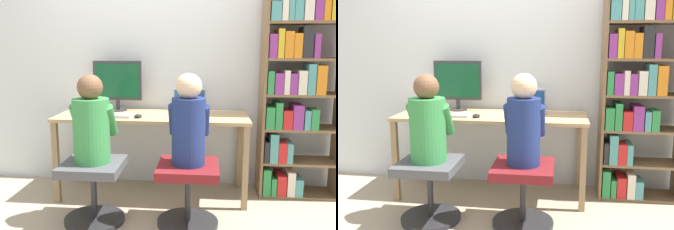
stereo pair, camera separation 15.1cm
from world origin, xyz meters
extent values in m
plane|color=tan|center=(0.00, 0.00, 0.00)|extent=(14.00, 14.00, 0.00)
cube|color=silver|center=(0.00, 0.68, 1.30)|extent=(10.00, 0.05, 2.60)
cube|color=tan|center=(0.00, 0.31, 0.75)|extent=(1.74, 0.62, 0.03)
cube|color=#9C7D56|center=(-0.83, 0.04, 0.37)|extent=(0.05, 0.05, 0.74)
cube|color=#9C7D56|center=(0.83, 0.04, 0.37)|extent=(0.05, 0.05, 0.74)
cube|color=#9C7D56|center=(-0.83, 0.58, 0.37)|extent=(0.05, 0.05, 0.74)
cube|color=#9C7D56|center=(0.83, 0.58, 0.37)|extent=(0.05, 0.05, 0.74)
cylinder|color=#333338|center=(-0.37, 0.50, 0.78)|extent=(0.17, 0.17, 0.01)
cylinder|color=#333338|center=(-0.37, 0.50, 0.83)|extent=(0.04, 0.04, 0.09)
cube|color=#333338|center=(-0.37, 0.50, 1.06)|extent=(0.47, 0.02, 0.38)
cube|color=#144C2D|center=(-0.37, 0.49, 1.06)|extent=(0.43, 0.01, 0.33)
cube|color=#B7B7BC|center=(0.33, 0.45, 0.78)|extent=(0.33, 0.20, 0.02)
cube|color=gray|center=(0.33, 0.45, 0.79)|extent=(0.29, 0.16, 0.00)
cube|color=#B7B7BC|center=(0.33, 0.57, 0.89)|extent=(0.33, 0.05, 0.20)
cube|color=#19478C|center=(0.33, 0.57, 0.89)|extent=(0.29, 0.04, 0.17)
cube|color=#B2B2B7|center=(-0.37, 0.16, 0.78)|extent=(0.40, 0.14, 0.02)
cube|color=#97979C|center=(-0.37, 0.16, 0.79)|extent=(0.36, 0.12, 0.00)
ellipsoid|color=black|center=(-0.11, 0.16, 0.78)|extent=(0.07, 0.10, 0.03)
cylinder|color=#262628|center=(-0.39, -0.30, 0.02)|extent=(0.48, 0.48, 0.04)
cylinder|color=#262628|center=(-0.39, -0.30, 0.23)|extent=(0.05, 0.05, 0.39)
cube|color=#4C4C51|center=(-0.39, -0.30, 0.46)|extent=(0.47, 0.48, 0.07)
cylinder|color=#262628|center=(0.36, -0.28, 0.02)|extent=(0.48, 0.48, 0.04)
cylinder|color=#262628|center=(0.36, -0.28, 0.23)|extent=(0.05, 0.05, 0.39)
cube|color=maroon|center=(0.36, -0.28, 0.46)|extent=(0.47, 0.48, 0.07)
cylinder|color=#388C47|center=(-0.39, -0.30, 0.75)|extent=(0.28, 0.28, 0.50)
sphere|color=brown|center=(-0.39, -0.30, 1.09)|extent=(0.20, 0.20, 0.20)
cylinder|color=#388C47|center=(-0.52, -0.23, 0.82)|extent=(0.08, 0.21, 0.28)
cylinder|color=#388C47|center=(-0.25, -0.23, 0.82)|extent=(0.08, 0.21, 0.28)
cylinder|color=navy|center=(0.36, -0.28, 0.75)|extent=(0.26, 0.26, 0.51)
sphere|color=beige|center=(0.36, -0.28, 1.10)|extent=(0.20, 0.20, 0.20)
cylinder|color=navy|center=(0.24, -0.21, 0.83)|extent=(0.07, 0.21, 0.28)
cylinder|color=navy|center=(0.48, -0.21, 0.83)|extent=(0.07, 0.21, 0.28)
cube|color=brown|center=(1.01, 0.45, 0.96)|extent=(0.02, 0.32, 1.92)
cube|color=brown|center=(1.36, 0.45, 0.01)|extent=(0.68, 0.31, 0.02)
cube|color=brown|center=(1.36, 0.45, 0.33)|extent=(0.68, 0.31, 0.02)
cube|color=brown|center=(1.36, 0.45, 0.64)|extent=(0.68, 0.31, 0.02)
cube|color=brown|center=(1.36, 0.45, 0.96)|extent=(0.68, 0.31, 0.02)
cube|color=brown|center=(1.36, 0.45, 1.28)|extent=(0.68, 0.31, 0.02)
cube|color=brown|center=(1.36, 0.45, 1.59)|extent=(0.68, 0.31, 0.02)
cube|color=#2D8C47|center=(1.06, 0.41, 0.15)|extent=(0.07, 0.25, 0.25)
cube|color=#2D8C47|center=(1.13, 0.41, 0.11)|extent=(0.05, 0.24, 0.17)
cube|color=red|center=(1.20, 0.41, 0.12)|extent=(0.08, 0.25, 0.19)
cube|color=silver|center=(1.28, 0.40, 0.14)|extent=(0.07, 0.22, 0.23)
cube|color=teal|center=(1.35, 0.39, 0.11)|extent=(0.07, 0.21, 0.16)
cube|color=#262628|center=(1.05, 0.43, 0.44)|extent=(0.04, 0.28, 0.19)
cube|color=teal|center=(1.11, 0.41, 0.47)|extent=(0.07, 0.24, 0.27)
cube|color=red|center=(1.19, 0.38, 0.43)|extent=(0.08, 0.18, 0.19)
cube|color=teal|center=(1.26, 0.42, 0.43)|extent=(0.05, 0.25, 0.18)
cube|color=#2D8C47|center=(1.07, 0.40, 0.76)|extent=(0.08, 0.23, 0.20)
cube|color=#2D8C47|center=(1.14, 0.41, 0.78)|extent=(0.06, 0.24, 0.24)
cube|color=red|center=(1.22, 0.38, 0.74)|extent=(0.08, 0.19, 0.17)
cube|color=#8C338C|center=(1.31, 0.41, 0.77)|extent=(0.09, 0.23, 0.22)
cube|color=teal|center=(1.39, 0.42, 0.74)|extent=(0.05, 0.25, 0.17)
cube|color=#2D8C47|center=(1.45, 0.38, 0.75)|extent=(0.07, 0.18, 0.18)
cube|color=#2D8C47|center=(1.05, 0.38, 1.07)|extent=(0.05, 0.19, 0.20)
cube|color=#8C338C|center=(1.13, 0.39, 1.07)|extent=(0.08, 0.20, 0.19)
cube|color=silver|center=(1.19, 0.41, 1.08)|extent=(0.05, 0.24, 0.21)
cube|color=#8C338C|center=(1.25, 0.38, 1.06)|extent=(0.06, 0.18, 0.18)
cube|color=silver|center=(1.33, 0.41, 1.08)|extent=(0.07, 0.23, 0.21)
cube|color=teal|center=(1.40, 0.40, 1.11)|extent=(0.07, 0.22, 0.27)
cube|color=orange|center=(1.48, 0.41, 1.10)|extent=(0.08, 0.25, 0.25)
cube|color=#8C338C|center=(1.06, 0.41, 1.39)|extent=(0.07, 0.25, 0.21)
cube|color=gold|center=(1.12, 0.42, 1.41)|extent=(0.05, 0.27, 0.25)
cube|color=orange|center=(1.19, 0.38, 1.40)|extent=(0.07, 0.19, 0.23)
cube|color=orange|center=(1.27, 0.38, 1.39)|extent=(0.07, 0.18, 0.21)
cube|color=#262628|center=(1.35, 0.40, 1.42)|extent=(0.09, 0.22, 0.27)
cube|color=#8C338C|center=(1.43, 0.42, 1.39)|extent=(0.05, 0.27, 0.21)
cube|color=teal|center=(1.07, 0.42, 1.69)|extent=(0.09, 0.25, 0.16)
cube|color=silver|center=(1.14, 0.38, 1.70)|extent=(0.05, 0.18, 0.20)
cube|color=teal|center=(1.20, 0.41, 1.71)|extent=(0.04, 0.25, 0.20)
cube|color=teal|center=(1.26, 0.39, 1.70)|extent=(0.07, 0.21, 0.19)
cube|color=silver|center=(1.34, 0.42, 1.73)|extent=(0.08, 0.27, 0.25)
cube|color=#8C338C|center=(1.42, 0.41, 1.70)|extent=(0.07, 0.24, 0.19)
cube|color=orange|center=(1.49, 0.41, 1.74)|extent=(0.05, 0.24, 0.27)
cube|color=gold|center=(1.56, 0.42, 1.71)|extent=(0.08, 0.27, 0.21)
camera|label=1|loc=(0.48, -3.05, 1.39)|focal=40.00mm
camera|label=2|loc=(0.63, -3.03, 1.39)|focal=40.00mm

